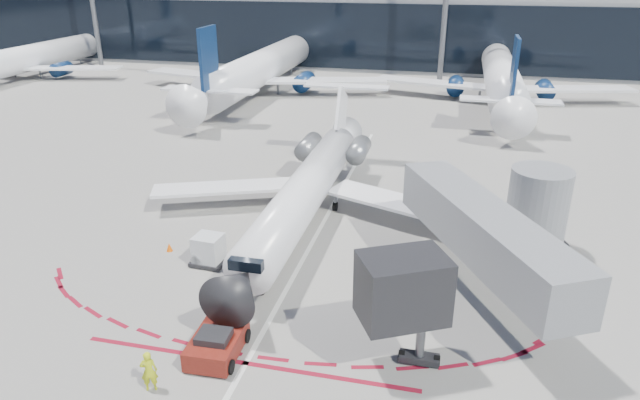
% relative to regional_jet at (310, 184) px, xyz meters
% --- Properties ---
extents(ground, '(260.00, 260.00, 0.00)m').
position_rel_regional_jet_xyz_m(ground, '(1.04, -2.95, -2.16)').
color(ground, slate).
rests_on(ground, ground).
extents(apron_centerline, '(0.25, 40.00, 0.01)m').
position_rel_regional_jet_xyz_m(apron_centerline, '(1.04, -0.95, -2.15)').
color(apron_centerline, silver).
rests_on(apron_centerline, ground).
extents(apron_stop_bar, '(14.00, 0.25, 0.01)m').
position_rel_regional_jet_xyz_m(apron_stop_bar, '(1.04, -14.45, -2.15)').
color(apron_stop_bar, maroon).
rests_on(apron_stop_bar, ground).
extents(terminal_building, '(150.00, 24.15, 24.00)m').
position_rel_regional_jet_xyz_m(terminal_building, '(1.04, 62.02, 6.36)').
color(terminal_building, gray).
rests_on(terminal_building, ground).
extents(jet_bridge, '(10.03, 15.20, 4.90)m').
position_rel_regional_jet_xyz_m(jet_bridge, '(10.83, -5.96, 0.85)').
color(jet_bridge, gray).
rests_on(jet_bridge, ground).
extents(regional_jet, '(20.94, 25.82, 6.47)m').
position_rel_regional_jet_xyz_m(regional_jet, '(0.00, 0.00, 0.00)').
color(regional_jet, white).
rests_on(regional_jet, ground).
extents(pushback_tug, '(2.10, 4.74, 1.22)m').
position_rel_regional_jet_xyz_m(pushback_tug, '(-0.28, -14.17, -1.62)').
color(pushback_tug, '#61150D').
rests_on(pushback_tug, ground).
extents(ramp_worker, '(0.73, 0.61, 1.71)m').
position_rel_regional_jet_xyz_m(ramp_worker, '(-1.90, -16.69, -1.31)').
color(ramp_worker, '#C7D916').
rests_on(ramp_worker, ground).
extents(uld_container, '(1.87, 1.62, 1.65)m').
position_rel_regional_jet_xyz_m(uld_container, '(-3.66, -7.22, -1.34)').
color(uld_container, black).
rests_on(uld_container, ground).
extents(safety_cone_left, '(0.35, 0.35, 0.48)m').
position_rel_regional_jet_xyz_m(safety_cone_left, '(-6.43, -6.38, -1.92)').
color(safety_cone_left, '#FB5D05').
rests_on(safety_cone_left, ground).
extents(bg_airliner_0, '(31.05, 32.88, 10.05)m').
position_rel_regional_jet_xyz_m(bg_airliner_0, '(-49.14, 36.39, 2.86)').
color(bg_airliner_0, white).
rests_on(bg_airliner_0, ground).
extents(bg_airliner_1, '(35.68, 37.77, 11.54)m').
position_rel_regional_jet_xyz_m(bg_airliner_1, '(-14.94, 34.68, 3.61)').
color(bg_airliner_1, white).
rests_on(bg_airliner_1, ground).
extents(bg_airliner_2, '(33.83, 35.83, 10.95)m').
position_rel_regional_jet_xyz_m(bg_airliner_2, '(13.15, 36.78, 3.31)').
color(bg_airliner_2, white).
rests_on(bg_airliner_2, ground).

